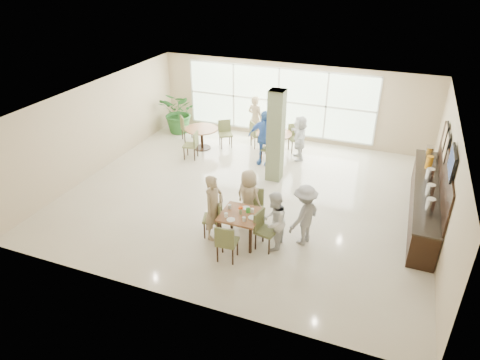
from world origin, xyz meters
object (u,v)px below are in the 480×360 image
(potted_plant, at_px, (180,112))
(teen_far, at_px, (248,197))
(main_table, at_px, (241,217))
(teen_standing, at_px, (304,215))
(adult_a, at_px, (264,138))
(round_table_left, at_px, (202,133))
(teen_left, at_px, (214,208))
(round_table_right, at_px, (274,137))
(adult_b, at_px, (300,138))
(adult_standing, at_px, (255,119))
(buffet_counter, at_px, (426,199))
(teen_right, at_px, (274,221))

(potted_plant, bearing_deg, teen_far, -46.96)
(main_table, xyz_separation_m, teen_standing, (1.42, 0.47, 0.11))
(teen_standing, distance_m, adult_a, 4.43)
(round_table_left, bearing_deg, adult_a, -8.74)
(main_table, bearing_deg, adult_a, 101.15)
(teen_far, bearing_deg, teen_left, 76.62)
(main_table, relative_size, potted_plant, 0.57)
(round_table_left, xyz_separation_m, teen_far, (3.17, -3.85, 0.16))
(teen_left, bearing_deg, round_table_right, 14.41)
(round_table_right, bearing_deg, round_table_left, -168.72)
(round_table_left, distance_m, teen_standing, 6.27)
(teen_standing, bearing_deg, main_table, -49.15)
(adult_b, bearing_deg, round_table_right, -116.67)
(adult_standing, bearing_deg, teen_far, 123.97)
(round_table_left, height_order, buffet_counter, buffet_counter)
(teen_far, distance_m, teen_standing, 1.55)
(round_table_left, height_order, adult_b, adult_b)
(round_table_right, xyz_separation_m, teen_standing, (2.18, -4.67, 0.17))
(round_table_right, relative_size, teen_left, 0.72)
(teen_right, bearing_deg, teen_left, -87.69)
(teen_left, bearing_deg, round_table_left, 42.09)
(teen_far, xyz_separation_m, adult_b, (0.25, 4.25, 0.01))
(main_table, xyz_separation_m, teen_far, (-0.10, 0.80, 0.09))
(round_table_left, bearing_deg, round_table_right, 11.28)
(potted_plant, xyz_separation_m, adult_b, (4.84, -0.67, -0.05))
(adult_standing, bearing_deg, teen_left, 116.61)
(buffet_counter, height_order, teen_right, buffet_counter)
(round_table_left, xyz_separation_m, teen_left, (2.61, -4.74, 0.25))
(main_table, xyz_separation_m, buffet_counter, (4.11, 2.67, -0.10))
(round_table_right, distance_m, teen_far, 4.40)
(buffet_counter, bearing_deg, teen_standing, -140.77)
(buffet_counter, relative_size, teen_standing, 3.06)
(round_table_left, xyz_separation_m, adult_b, (3.42, 0.40, 0.17))
(teen_far, bearing_deg, potted_plant, -28.54)
(buffet_counter, bearing_deg, teen_left, -149.85)
(buffet_counter, bearing_deg, adult_standing, 150.38)
(adult_b, relative_size, adult_standing, 0.89)
(main_table, xyz_separation_m, round_table_left, (-3.26, 4.65, -0.07))
(round_table_left, height_order, teen_right, teen_right)
(adult_a, bearing_deg, buffet_counter, -17.57)
(adult_standing, bearing_deg, buffet_counter, 166.78)
(adult_standing, bearing_deg, adult_b, 169.80)
(teen_far, relative_size, adult_b, 0.99)
(round_table_right, height_order, teen_right, teen_right)
(main_table, xyz_separation_m, adult_standing, (-1.74, 6.00, 0.20))
(adult_a, bearing_deg, round_table_right, 84.85)
(buffet_counter, bearing_deg, round_table_left, 164.99)
(main_table, xyz_separation_m, potted_plant, (-4.69, 5.71, 0.16))
(round_table_right, relative_size, teen_far, 0.81)
(buffet_counter, relative_size, teen_right, 3.18)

